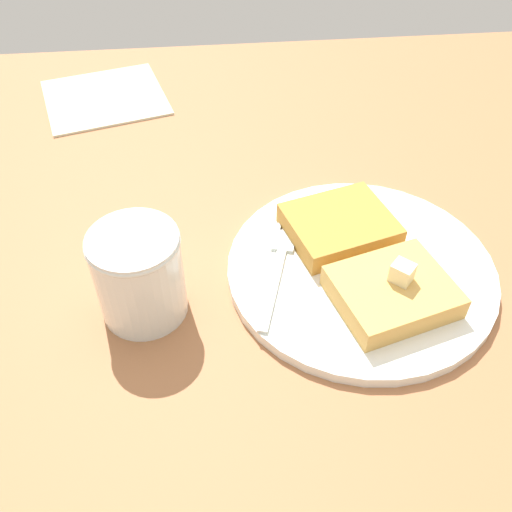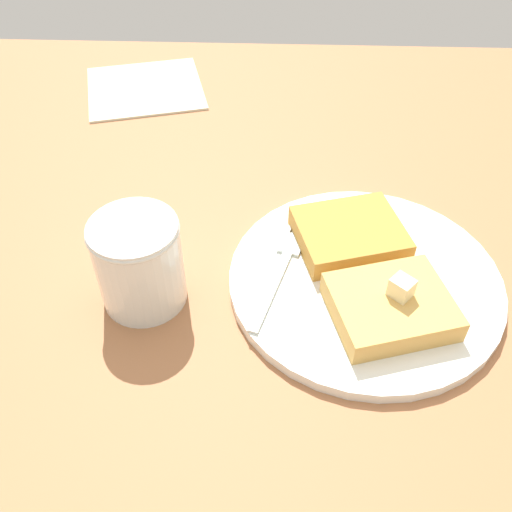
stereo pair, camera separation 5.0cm
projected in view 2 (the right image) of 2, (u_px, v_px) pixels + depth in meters
The scene contains 8 objects.
table_surface at pixel (385, 339), 50.79cm from camera, with size 112.40×112.40×2.76cm, color #A16740.
plate at pixel (365, 280), 53.11cm from camera, with size 25.28×25.28×1.11cm.
toast_slice_left at pixel (387, 306), 48.75cm from camera, with size 8.38×9.87×2.25cm, color gold.
toast_slice_middle at pixel (349, 234), 55.19cm from camera, with size 8.38×9.87×2.25cm, color #BD8233.
butter_pat_primary at pixel (402, 288), 47.55cm from camera, with size 1.81×1.63×1.81cm, color beige.
fork at pixel (284, 261), 53.98cm from camera, with size 15.71×6.09×0.36cm.
syrup_jar at pixel (140, 265), 49.65cm from camera, with size 7.80×7.80×8.64cm.
napkin at pixel (145, 88), 79.62cm from camera, with size 14.87×15.54×0.30cm, color beige.
Camera 2 is at (-31.23, 10.26, 42.44)cm, focal length 40.00 mm.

